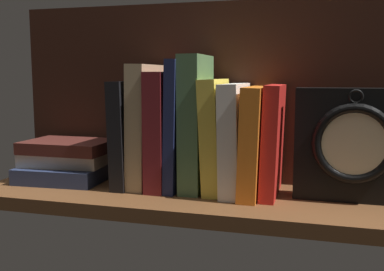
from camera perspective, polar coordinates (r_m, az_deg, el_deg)
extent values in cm
cube|color=brown|center=(84.81, 0.02, -8.00)|extent=(81.78, 24.48, 2.50)
cube|color=black|center=(93.03, 1.99, 5.40)|extent=(81.78, 1.20, 36.02)
cube|color=black|center=(89.58, -7.87, 0.24)|extent=(3.37, 13.80, 20.48)
cube|color=tan|center=(88.07, -5.84, 1.18)|extent=(3.81, 12.51, 23.60)
cube|color=maroon|center=(86.83, -3.52, 0.64)|extent=(3.54, 13.72, 22.14)
cube|color=#192147|center=(85.73, -1.58, 1.31)|extent=(2.60, 13.20, 24.39)
cube|color=#476B44|center=(84.77, 0.50, 1.53)|extent=(4.00, 12.32, 25.23)
cube|color=gold|center=(84.11, 3.00, -0.03)|extent=(4.22, 12.84, 20.95)
cube|color=silver|center=(83.44, 5.40, -0.39)|extent=(3.90, 15.06, 20.10)
cube|color=orange|center=(82.90, 7.87, -0.67)|extent=(3.80, 16.70, 19.56)
cube|color=red|center=(82.49, 10.12, -0.63)|extent=(3.18, 14.20, 19.91)
cube|color=black|center=(82.53, 19.52, -1.10)|extent=(19.39, 4.89, 19.39)
torus|color=black|center=(79.64, 19.66, -0.99)|extent=(13.57, 1.67, 13.57)
cylinder|color=beige|center=(79.64, 19.66, -0.99)|extent=(10.95, 0.60, 10.95)
cube|color=black|center=(79.36, 19.96, -1.95)|extent=(1.18, 0.30, 2.62)
cube|color=black|center=(79.23, 21.18, -0.65)|extent=(4.19, 0.30, 1.51)
torus|color=black|center=(79.32, 19.89, 4.62)|extent=(2.44, 0.44, 2.44)
cube|color=#232D4C|center=(97.39, -15.69, -4.54)|extent=(17.33, 14.47, 3.14)
cube|color=beige|center=(97.55, -15.46, -2.75)|extent=(17.57, 12.62, 2.75)
cube|color=#471E19|center=(96.36, -15.22, -1.32)|extent=(17.25, 12.29, 2.39)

